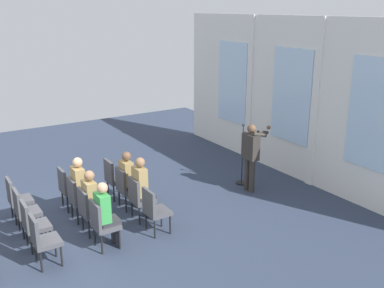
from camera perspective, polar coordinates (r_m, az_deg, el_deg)
ground_plane at (r=9.20m, az=-18.81°, el=-11.39°), size 16.82×16.82×0.00m
rear_partition at (r=11.55m, az=12.91°, el=5.70°), size 9.15×0.14×4.07m
speaker at (r=10.58m, az=7.57°, el=-1.11°), size 0.51×0.69×1.65m
mic_stand at (r=11.17m, az=6.42°, el=-3.46°), size 0.28×0.28×1.55m
chair_r0_c0 at (r=10.36m, az=-10.01°, el=-4.14°), size 0.46×0.44×0.94m
chair_r0_c1 at (r=9.79m, az=-8.50°, el=-5.36°), size 0.46×0.44×0.94m
audience_r0_c1 at (r=9.75m, az=-8.11°, el=-4.22°), size 0.36×0.39×1.31m
chair_r0_c2 at (r=9.23m, az=-6.80°, el=-6.72°), size 0.46×0.44×0.94m
audience_r0_c2 at (r=9.18m, az=-6.41°, el=-5.34°), size 0.36×0.39×1.37m
chair_r0_c3 at (r=8.69m, az=-4.88°, el=-8.24°), size 0.46×0.44×0.94m
chair_r1_c0 at (r=10.04m, az=-15.64°, el=-5.24°), size 0.46×0.44×0.94m
chair_r1_c1 at (r=9.45m, az=-14.44°, el=-6.58°), size 0.46×0.44×0.94m
audience_r1_c1 at (r=9.39m, az=-14.08°, el=-5.23°), size 0.36×0.39×1.38m
chair_r1_c2 at (r=8.88m, az=-13.06°, el=-8.09°), size 0.46×0.44×0.94m
audience_r1_c2 at (r=8.82m, az=-12.64°, el=-6.86°), size 0.36×0.39×1.31m
chair_r1_c3 at (r=8.31m, az=-11.49°, el=-9.80°), size 0.46×0.44×0.94m
audience_r1_c3 at (r=8.26m, az=-11.03°, el=-8.54°), size 0.36×0.39×1.29m
chair_r2_c0 at (r=9.83m, az=-21.60°, el=-6.35°), size 0.46×0.44×0.94m
chair_r2_c1 at (r=9.23m, az=-20.76°, el=-7.80°), size 0.46×0.44×0.94m
chair_r2_c2 at (r=8.64m, az=-19.81°, el=-9.45°), size 0.46×0.44×0.94m
chair_r2_c3 at (r=8.06m, az=-18.70°, el=-11.34°), size 0.46×0.44×0.94m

